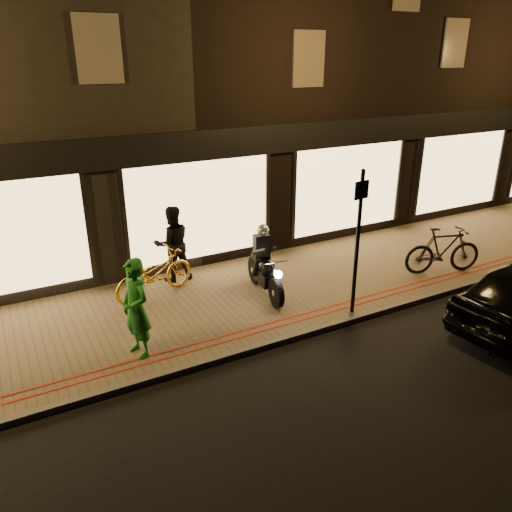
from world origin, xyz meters
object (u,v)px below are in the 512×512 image
Objects in this scene: sign_post at (358,236)px; person_green at (136,308)px; motorcycle at (264,268)px; bicycle_gold at (154,274)px.

person_green is at bearing 172.60° from sign_post.
motorcycle is 2.28m from sign_post.
sign_post is 1.65× the size of person_green.
person_green reaches higher than bicycle_gold.
sign_post is 4.46m from bicycle_gold.
motorcycle is 2.43m from bicycle_gold.
sign_post is at bearing 65.82° from person_green.
person_green reaches higher than motorcycle.
motorcycle is at bearing 92.08° from person_green.
motorcycle is at bearing 125.64° from sign_post.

